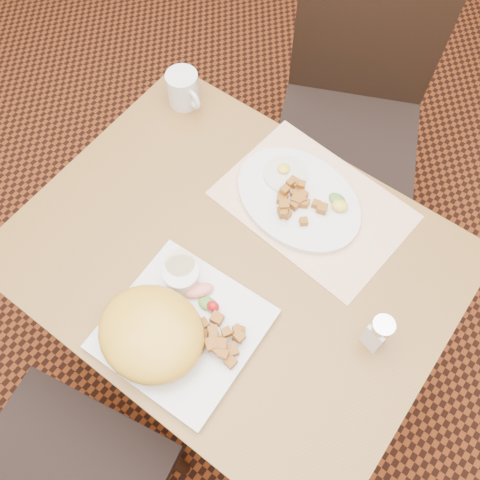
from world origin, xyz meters
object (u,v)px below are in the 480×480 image
at_px(plate_square, 183,329).
at_px(coffee_mug, 183,89).
at_px(chair_far, 354,102).
at_px(plate_oval, 298,199).
at_px(table, 234,276).
at_px(salt_shaker, 378,333).

xyz_separation_m(plate_square, coffee_mug, (-0.37, 0.46, 0.04)).
xyz_separation_m(chair_far, plate_oval, (0.11, -0.51, 0.22)).
distance_m(chair_far, plate_square, 0.92).
bearing_deg(plate_oval, chair_far, 102.35).
bearing_deg(table, coffee_mug, 142.52).
bearing_deg(coffee_mug, chair_far, 57.56).
bearing_deg(salt_shaker, plate_oval, 148.75).
xyz_separation_m(table, salt_shaker, (0.33, 0.02, 0.16)).
relative_size(plate_oval, coffee_mug, 2.82).
relative_size(table, plate_square, 3.21).
height_order(chair_far, coffee_mug, chair_far).
distance_m(table, plate_oval, 0.23).
height_order(plate_oval, salt_shaker, salt_shaker).
bearing_deg(table, chair_far, 96.22).
distance_m(plate_oval, coffee_mug, 0.39).
relative_size(table, salt_shaker, 9.00).
relative_size(chair_far, plate_oval, 3.19).
xyz_separation_m(plate_oval, salt_shaker, (0.29, -0.18, 0.04)).
height_order(chair_far, plate_oval, chair_far).
relative_size(table, coffee_mug, 8.34).
relative_size(chair_far, coffee_mug, 8.99).
distance_m(plate_square, plate_oval, 0.38).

